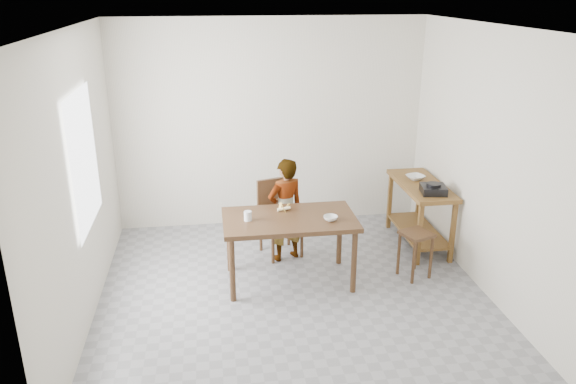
{
  "coord_description": "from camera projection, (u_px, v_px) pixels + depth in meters",
  "views": [
    {
      "loc": [
        -0.79,
        -5.08,
        3.04
      ],
      "look_at": [
        0.0,
        0.4,
        1.0
      ],
      "focal_mm": 35.0,
      "sensor_mm": 36.0,
      "label": 1
    }
  ],
  "objects": [
    {
      "name": "dining_chair",
      "position": [
        281.0,
        219.0,
        6.62
      ],
      "size": [
        0.54,
        0.54,
        0.9
      ],
      "primitive_type": null,
      "rotation": [
        0.0,
        0.0,
        0.29
      ],
      "color": "#432B18",
      "rests_on": "floor"
    },
    {
      "name": "wall_front",
      "position": [
        343.0,
        271.0,
        3.54
      ],
      "size": [
        4.0,
        0.04,
        2.7
      ],
      "primitive_type": "cube",
      "color": "silver",
      "rests_on": "ground"
    },
    {
      "name": "small_bowl",
      "position": [
        331.0,
        218.0,
        5.83
      ],
      "size": [
        0.17,
        0.17,
        0.05
      ],
      "primitive_type": "imported",
      "rotation": [
        0.0,
        0.0,
        0.19
      ],
      "color": "silver",
      "rests_on": "dining_table"
    },
    {
      "name": "prep_counter",
      "position": [
        419.0,
        214.0,
        6.9
      ],
      "size": [
        0.5,
        1.2,
        0.8
      ],
      "primitive_type": null,
      "color": "brown",
      "rests_on": "floor"
    },
    {
      "name": "banana",
      "position": [
        284.0,
        208.0,
        6.07
      ],
      "size": [
        0.17,
        0.13,
        0.06
      ],
      "primitive_type": null,
      "rotation": [
        0.0,
        0.0,
        0.13
      ],
      "color": "#FBD34F",
      "rests_on": "dining_table"
    },
    {
      "name": "wall_back",
      "position": [
        270.0,
        124.0,
        7.29
      ],
      "size": [
        4.0,
        0.04,
        2.7
      ],
      "primitive_type": "cube",
      "color": "silver",
      "rests_on": "ground"
    },
    {
      "name": "child",
      "position": [
        285.0,
        210.0,
        6.46
      ],
      "size": [
        0.53,
        0.45,
        1.23
      ],
      "primitive_type": "imported",
      "rotation": [
        0.0,
        0.0,
        3.54
      ],
      "color": "white",
      "rests_on": "floor"
    },
    {
      "name": "wall_right",
      "position": [
        491.0,
        163.0,
        5.69
      ],
      "size": [
        0.04,
        4.0,
        2.7
      ],
      "primitive_type": "cube",
      "color": "silver",
      "rests_on": "ground"
    },
    {
      "name": "dining_table",
      "position": [
        289.0,
        250.0,
        6.03
      ],
      "size": [
        1.4,
        0.8,
        0.75
      ],
      "primitive_type": null,
      "color": "#432B18",
      "rests_on": "floor"
    },
    {
      "name": "ceiling",
      "position": [
        294.0,
        25.0,
        4.94
      ],
      "size": [
        4.0,
        4.0,
        0.04
      ],
      "primitive_type": "cube",
      "color": "white",
      "rests_on": "wall_back"
    },
    {
      "name": "glass_tumbler",
      "position": [
        248.0,
        216.0,
        5.81
      ],
      "size": [
        0.1,
        0.1,
        0.1
      ],
      "primitive_type": "cylinder",
      "rotation": [
        0.0,
        0.0,
        -0.31
      ],
      "color": "white",
      "rests_on": "dining_table"
    },
    {
      "name": "stool",
      "position": [
        415.0,
        254.0,
        6.17
      ],
      "size": [
        0.39,
        0.39,
        0.53
      ],
      "primitive_type": null,
      "rotation": [
        0.0,
        0.0,
        0.36
      ],
      "color": "#432B18",
      "rests_on": "floor"
    },
    {
      "name": "wall_left",
      "position": [
        77.0,
        182.0,
        5.14
      ],
      "size": [
        0.04,
        4.0,
        2.7
      ],
      "primitive_type": "cube",
      "color": "silver",
      "rests_on": "ground"
    },
    {
      "name": "window_pane",
      "position": [
        84.0,
        160.0,
        5.28
      ],
      "size": [
        0.02,
        1.1,
        1.3
      ],
      "primitive_type": "cube",
      "color": "white",
      "rests_on": "wall_left"
    },
    {
      "name": "gas_burner",
      "position": [
        433.0,
        189.0,
        6.43
      ],
      "size": [
        0.32,
        0.32,
        0.09
      ],
      "primitive_type": "cube",
      "rotation": [
        0.0,
        0.0,
        -0.17
      ],
      "color": "black",
      "rests_on": "prep_counter"
    },
    {
      "name": "serving_bowl",
      "position": [
        415.0,
        177.0,
        6.9
      ],
      "size": [
        0.27,
        0.27,
        0.05
      ],
      "primitive_type": "imported",
      "rotation": [
        0.0,
        0.0,
        0.32
      ],
      "color": "silver",
      "rests_on": "prep_counter"
    },
    {
      "name": "floor",
      "position": [
        293.0,
        296.0,
        5.89
      ],
      "size": [
        4.0,
        4.0,
        0.04
      ],
      "primitive_type": "cube",
      "color": "gray",
      "rests_on": "ground"
    }
  ]
}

